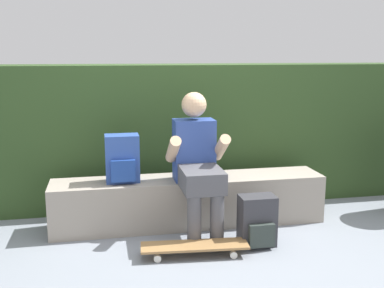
% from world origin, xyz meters
% --- Properties ---
extents(ground_plane, '(24.00, 24.00, 0.00)m').
position_xyz_m(ground_plane, '(0.00, 0.00, 0.00)').
color(ground_plane, gray).
extents(bench_main, '(2.37, 0.41, 0.42)m').
position_xyz_m(bench_main, '(0.00, 0.45, 0.21)').
color(bench_main, gray).
rests_on(bench_main, ground).
extents(person_skater, '(0.49, 0.62, 1.17)m').
position_xyz_m(person_skater, '(0.03, 0.24, 0.63)').
color(person_skater, '#2D4793').
rests_on(person_skater, ground).
extents(skateboard_near_person, '(0.81, 0.27, 0.09)m').
position_xyz_m(skateboard_near_person, '(-0.09, -0.21, 0.07)').
color(skateboard_near_person, olive).
rests_on(skateboard_near_person, ground).
extents(backpack_on_bench, '(0.28, 0.23, 0.40)m').
position_xyz_m(backpack_on_bench, '(-0.57, 0.44, 0.61)').
color(backpack_on_bench, '#2D4C99').
rests_on(backpack_on_bench, bench_main).
extents(backpack_on_ground, '(0.28, 0.23, 0.40)m').
position_xyz_m(backpack_on_ground, '(0.44, -0.11, 0.19)').
color(backpack_on_ground, '#333338').
rests_on(backpack_on_ground, ground).
extents(hedge_row, '(5.95, 0.67, 1.38)m').
position_xyz_m(hedge_row, '(0.38, 1.20, 0.69)').
color(hedge_row, '#2C4420').
rests_on(hedge_row, ground).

